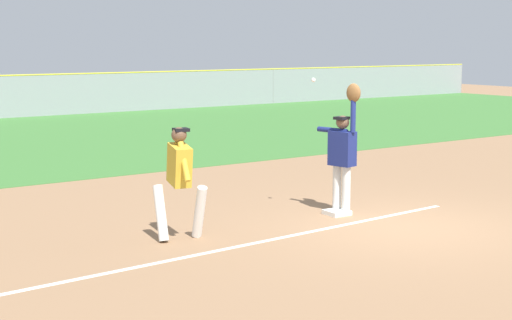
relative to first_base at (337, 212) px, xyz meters
The scene contains 9 objects.
ground_plane 1.27m from the first_base, 78.65° to the right, with size 70.62×70.62×0.00m, color #936D4C.
outfield_grass 13.28m from the first_base, 88.92° to the left, with size 54.62×14.95×0.01m, color #3D7533.
chalk_foul_line 4.10m from the first_base, 167.32° to the right, with size 12.00×0.10×0.01m, color white.
first_base is the anchor object (origin of this frame).
fielder 1.09m from the first_base, ahead, with size 0.34×0.90×2.28m.
runner 3.24m from the first_base, behind, with size 0.75×0.84×1.72m.
baseball 2.34m from the first_base, 144.77° to the left, with size 0.07×0.07×0.07m, color white.
parked_car_red 23.93m from the first_base, 84.40° to the left, with size 4.57×2.47×1.25m.
parked_car_tan 24.12m from the first_base, 72.98° to the left, with size 4.55×2.41×1.25m.
Camera 1 is at (-9.13, -8.92, 2.98)m, focal length 55.43 mm.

